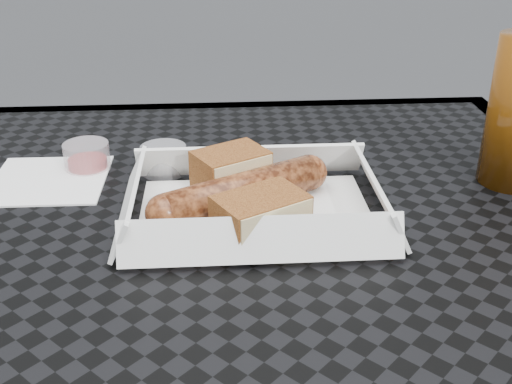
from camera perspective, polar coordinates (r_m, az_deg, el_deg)
patio_table at (r=0.61m, az=-3.75°, el=-11.05°), size 0.80×0.80×0.74m
food_tray at (r=0.62m, az=-0.06°, el=-1.92°), size 0.22×0.15×0.00m
bratwurst at (r=0.61m, az=-1.27°, el=0.03°), size 0.18×0.12×0.04m
bread_near at (r=0.65m, az=-2.26°, el=1.83°), size 0.08×0.08×0.04m
bread_far at (r=0.57m, az=0.41°, el=-2.16°), size 0.09×0.08×0.04m
veg_garnish at (r=0.58m, az=7.77°, el=-3.91°), size 0.03×0.03×0.00m
napkin at (r=0.72m, az=-17.92°, el=1.02°), size 0.12×0.12×0.00m
condiment_cup_sauce at (r=0.73m, az=-14.81°, el=3.08°), size 0.05×0.05×0.03m
condiment_cup_empty at (r=0.71m, az=-8.20°, el=2.89°), size 0.05×0.05×0.03m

